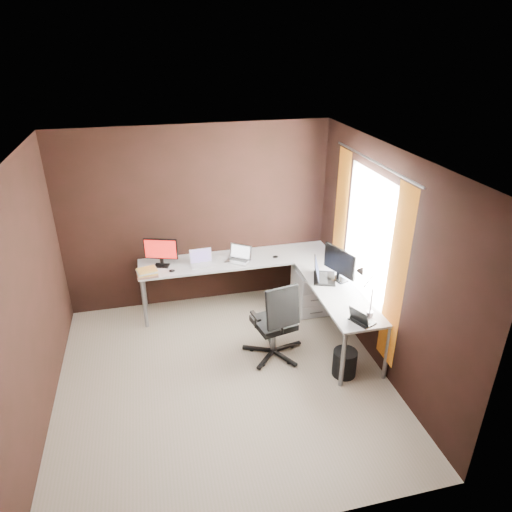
# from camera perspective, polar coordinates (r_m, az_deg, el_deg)

# --- Properties ---
(room) EXTENTS (3.60, 3.60, 2.50)m
(room) POSITION_cam_1_polar(r_m,az_deg,el_deg) (4.71, -0.62, -2.06)
(room) COLOR tan
(room) RESTS_ON ground
(desk) EXTENTS (2.65, 2.25, 0.73)m
(desk) POSITION_cam_1_polar(r_m,az_deg,el_deg) (5.93, 2.02, -2.32)
(desk) COLOR silver
(desk) RESTS_ON ground
(drawer_pedestal) EXTENTS (0.42, 0.50, 0.60)m
(drawer_pedestal) POSITION_cam_1_polar(r_m,az_deg,el_deg) (6.37, 6.81, -4.25)
(drawer_pedestal) COLOR silver
(drawer_pedestal) RESTS_ON ground
(monitor_left) EXTENTS (0.43, 0.19, 0.39)m
(monitor_left) POSITION_cam_1_polar(r_m,az_deg,el_deg) (6.07, -11.81, 0.65)
(monitor_left) COLOR black
(monitor_left) RESTS_ON desk
(monitor_right) EXTENTS (0.21, 0.50, 0.43)m
(monitor_right) POSITION_cam_1_polar(r_m,az_deg,el_deg) (5.66, 10.42, -0.83)
(monitor_right) COLOR black
(monitor_right) RESTS_ON desk
(laptop_white) EXTENTS (0.30, 0.22, 0.20)m
(laptop_white) POSITION_cam_1_polar(r_m,az_deg,el_deg) (6.09, -6.82, -0.66)
(laptop_white) COLOR silver
(laptop_white) RESTS_ON desk
(laptop_silver) EXTENTS (0.38, 0.36, 0.21)m
(laptop_silver) POSITION_cam_1_polar(r_m,az_deg,el_deg) (6.16, -2.14, -0.18)
(laptop_silver) COLOR silver
(laptop_silver) RESTS_ON desk
(laptop_black_big) EXTENTS (0.38, 0.45, 0.25)m
(laptop_black_big) POSITION_cam_1_polar(r_m,az_deg,el_deg) (5.75, 8.20, -2.35)
(laptop_black_big) COLOR black
(laptop_black_big) RESTS_ON desk
(laptop_black_small) EXTENTS (0.27, 0.30, 0.17)m
(laptop_black_small) POSITION_cam_1_polar(r_m,az_deg,el_deg) (5.01, 12.97, -7.70)
(laptop_black_small) COLOR black
(laptop_black_small) RESTS_ON desk
(book_stack) EXTENTS (0.29, 0.24, 0.08)m
(book_stack) POSITION_cam_1_polar(r_m,az_deg,el_deg) (5.95, -13.45, -2.00)
(book_stack) COLOR #9A6753
(book_stack) RESTS_ON desk
(mouse_left) EXTENTS (0.09, 0.08, 0.03)m
(mouse_left) POSITION_cam_1_polar(r_m,az_deg,el_deg) (5.97, -10.47, -1.82)
(mouse_left) COLOR black
(mouse_left) RESTS_ON desk
(mouse_corner) EXTENTS (0.10, 0.08, 0.03)m
(mouse_corner) POSITION_cam_1_polar(r_m,az_deg,el_deg) (6.24, 2.44, -0.10)
(mouse_corner) COLOR black
(mouse_corner) RESTS_ON desk
(desk_lamp) EXTENTS (0.18, 0.21, 0.55)m
(desk_lamp) POSITION_cam_1_polar(r_m,az_deg,el_deg) (5.00, 13.43, -3.69)
(desk_lamp) COLOR slate
(desk_lamp) RESTS_ON desk
(office_chair) EXTENTS (0.57, 0.58, 1.01)m
(office_chair) POSITION_cam_1_polar(r_m,az_deg,el_deg) (5.47, 2.37, -9.79)
(office_chair) COLOR black
(office_chair) RESTS_ON ground
(wastebasket) EXTENTS (0.29, 0.29, 0.31)m
(wastebasket) POSITION_cam_1_polar(r_m,az_deg,el_deg) (5.37, 11.00, -12.98)
(wastebasket) COLOR black
(wastebasket) RESTS_ON ground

